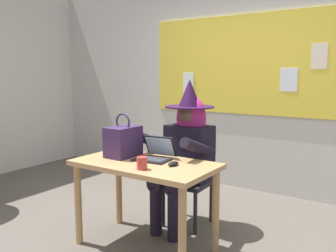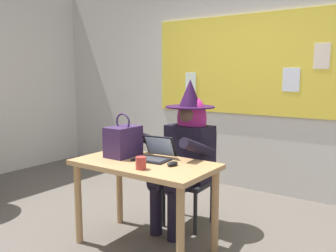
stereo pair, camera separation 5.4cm
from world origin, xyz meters
name	(u,v)px [view 1 (the left image)]	position (x,y,z in m)	size (l,w,h in m)	color
ground_plane	(144,244)	(0.00, 0.00, 0.00)	(24.00, 24.00, 0.00)	#5B544C
wall_back_bulletin	(241,74)	(0.00, 1.96, 1.44)	(6.24, 2.17, 2.85)	beige
desk_main	(145,175)	(0.04, -0.03, 0.62)	(1.16, 0.65, 0.73)	tan
chair_at_desk	(192,172)	(0.08, 0.65, 0.50)	(0.44, 0.44, 0.89)	black
person_costumed	(186,146)	(0.08, 0.53, 0.78)	(0.61, 0.71, 1.39)	black
laptop	(155,154)	(0.05, 0.10, 0.77)	(0.31, 0.31, 0.19)	black
computer_mouse	(174,164)	(0.30, 0.00, 0.75)	(0.06, 0.10, 0.03)	black
handbag	(123,141)	(-0.24, 0.03, 0.87)	(0.20, 0.30, 0.38)	#38234C
coffee_mug	(142,163)	(0.16, -0.22, 0.78)	(0.08, 0.08, 0.10)	#B23833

